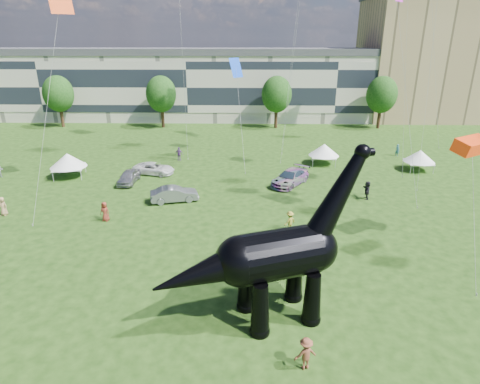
{
  "coord_description": "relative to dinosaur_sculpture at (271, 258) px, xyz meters",
  "views": [
    {
      "loc": [
        3.21,
        -17.52,
        14.8
      ],
      "look_at": [
        2.66,
        8.0,
        5.0
      ],
      "focal_mm": 30.0,
      "sensor_mm": 36.0,
      "label": 1
    }
  ],
  "objects": [
    {
      "name": "gazebo_near",
      "position": [
        8.19,
        29.84,
        -1.97
      ],
      "size": [
        4.09,
        4.09,
        2.6
      ],
      "rotation": [
        0.0,
        0.0,
        -0.1
      ],
      "color": "white",
      "rests_on": "ground"
    },
    {
      "name": "car_dark",
      "position": [
        3.32,
        22.15,
        -2.98
      ],
      "size": [
        5.02,
        5.89,
        1.62
      ],
      "primitive_type": "imported",
      "rotation": [
        0.0,
        0.0,
        -0.6
      ],
      "color": "#595960",
      "rests_on": "ground"
    },
    {
      "name": "gazebo_left",
      "position": [
        -21.57,
        24.16,
        -1.84
      ],
      "size": [
        4.75,
        4.75,
        2.78
      ],
      "rotation": [
        0.0,
        0.0,
        0.22
      ],
      "color": "white",
      "rests_on": "ground"
    },
    {
      "name": "tree_mid_left",
      "position": [
        -16.44,
        51.75,
        2.5
      ],
      "size": [
        5.2,
        5.2,
        9.44
      ],
      "color": "#382314",
      "rests_on": "ground"
    },
    {
      "name": "car_white",
      "position": [
        -12.22,
        25.42,
        -3.13
      ],
      "size": [
        5.17,
        3.23,
        1.33
      ],
      "primitive_type": "imported",
      "rotation": [
        0.0,
        0.0,
        1.34
      ],
      "color": "white",
      "rests_on": "ground"
    },
    {
      "name": "tree_far_right",
      "position": [
        21.56,
        51.75,
        2.5
      ],
      "size": [
        5.2,
        5.2,
        9.44
      ],
      "color": "#382314",
      "rests_on": "ground"
    },
    {
      "name": "visitors",
      "position": [
        -4.66,
        15.33,
        -2.92
      ],
      "size": [
        49.1,
        38.42,
        1.84
      ],
      "color": "gray",
      "rests_on": "ground"
    },
    {
      "name": "ground",
      "position": [
        -4.44,
        -1.25,
        -3.79
      ],
      "size": [
        220.0,
        220.0,
        0.0
      ],
      "primitive_type": "plane",
      "color": "#16330C",
      "rests_on": "ground"
    },
    {
      "name": "car_silver",
      "position": [
        -14.25,
        22.25,
        -3.08
      ],
      "size": [
        1.9,
        4.28,
        1.43
      ],
      "primitive_type": "imported",
      "rotation": [
        0.0,
        0.0,
        -0.05
      ],
      "color": "#A2A2A7",
      "rests_on": "ground"
    },
    {
      "name": "tree_mid_right",
      "position": [
        3.56,
        51.75,
        2.5
      ],
      "size": [
        5.2,
        5.2,
        9.44
      ],
      "color": "#382314",
      "rests_on": "ground"
    },
    {
      "name": "gazebo_far",
      "position": [
        19.09,
        27.52,
        -2.04
      ],
      "size": [
        3.69,
        3.69,
        2.49
      ],
      "rotation": [
        0.0,
        0.0,
        -0.03
      ],
      "color": "white",
      "rests_on": "ground"
    },
    {
      "name": "dinosaur_sculpture",
      "position": [
        0.0,
        0.0,
        0.0
      ],
      "size": [
        12.1,
        5.86,
        10.04
      ],
      "rotation": [
        0.0,
        0.0,
        0.35
      ],
      "color": "black",
      "rests_on": "ground"
    },
    {
      "name": "car_grey",
      "position": [
        -8.35,
        17.09,
        -3.04
      ],
      "size": [
        4.83,
        2.74,
        1.51
      ],
      "primitive_type": "imported",
      "rotation": [
        0.0,
        0.0,
        1.84
      ],
      "color": "gray",
      "rests_on": "ground"
    },
    {
      "name": "terrace_row",
      "position": [
        -12.44,
        60.75,
        2.21
      ],
      "size": [
        78.0,
        11.0,
        12.0
      ],
      "primitive_type": "cube",
      "color": "beige",
      "rests_on": "ground"
    },
    {
      "name": "tree_far_left",
      "position": [
        -34.44,
        51.75,
        2.5
      ],
      "size": [
        5.2,
        5.2,
        9.44
      ],
      "color": "#382314",
      "rests_on": "ground"
    },
    {
      "name": "apartment_block",
      "position": [
        35.56,
        63.75,
        7.21
      ],
      "size": [
        28.0,
        18.0,
        22.0
      ],
      "primitive_type": "cube",
      "color": "tan",
      "rests_on": "ground"
    }
  ]
}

